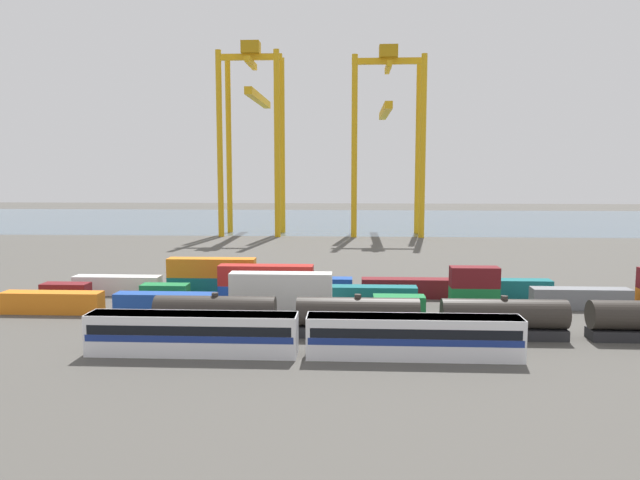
% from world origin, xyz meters
% --- Properties ---
extents(ground_plane, '(420.00, 420.00, 0.00)m').
position_xyz_m(ground_plane, '(0.00, 40.00, 0.00)').
color(ground_plane, '#4C4944').
extents(harbour_water, '(400.00, 110.00, 0.01)m').
position_xyz_m(harbour_water, '(0.00, 137.66, 0.00)').
color(harbour_water, '#475B6B').
rests_on(harbour_water, ground_plane).
extents(passenger_train, '(40.35, 3.14, 3.90)m').
position_xyz_m(passenger_train, '(-2.85, -21.80, 2.14)').
color(passenger_train, silver).
rests_on(passenger_train, ground_plane).
extents(freight_tank_row, '(57.65, 2.99, 4.45)m').
position_xyz_m(freight_tank_row, '(9.88, -14.71, 2.12)').
color(freight_tank_row, '#232326').
rests_on(freight_tank_row, ground_plane).
extents(shipping_container_0, '(12.10, 2.44, 2.60)m').
position_xyz_m(shipping_container_0, '(-34.54, -6.22, 1.30)').
color(shipping_container_0, orange).
rests_on(shipping_container_0, ground_plane).
extents(shipping_container_1, '(12.10, 2.44, 2.60)m').
position_xyz_m(shipping_container_1, '(-20.59, -6.22, 1.30)').
color(shipping_container_1, '#1C4299').
rests_on(shipping_container_1, ground_plane).
extents(shipping_container_2, '(12.10, 2.44, 2.60)m').
position_xyz_m(shipping_container_2, '(-6.64, -6.22, 1.30)').
color(shipping_container_2, silver).
rests_on(shipping_container_2, ground_plane).
extents(shipping_container_3, '(12.10, 2.44, 2.60)m').
position_xyz_m(shipping_container_3, '(-6.64, -6.22, 3.90)').
color(shipping_container_3, silver).
rests_on(shipping_container_3, shipping_container_2).
extents(shipping_container_4, '(6.04, 2.44, 2.60)m').
position_xyz_m(shipping_container_4, '(7.32, -6.22, 1.30)').
color(shipping_container_4, '#197538').
rests_on(shipping_container_4, ground_plane).
extents(shipping_container_5, '(6.04, 2.44, 2.60)m').
position_xyz_m(shipping_container_5, '(-35.63, -0.47, 1.30)').
color(shipping_container_5, maroon).
rests_on(shipping_container_5, ground_plane).
extents(shipping_container_6, '(6.04, 2.44, 2.60)m').
position_xyz_m(shipping_container_6, '(-22.43, -0.47, 1.30)').
color(shipping_container_6, '#197538').
rests_on(shipping_container_6, ground_plane).
extents(shipping_container_7, '(12.10, 2.44, 2.60)m').
position_xyz_m(shipping_container_7, '(-9.23, -0.47, 1.30)').
color(shipping_container_7, '#1C4299').
rests_on(shipping_container_7, ground_plane).
extents(shipping_container_8, '(12.10, 2.44, 2.60)m').
position_xyz_m(shipping_container_8, '(-9.23, -0.47, 3.90)').
color(shipping_container_8, '#AD211C').
rests_on(shipping_container_8, shipping_container_7).
extents(shipping_container_9, '(12.10, 2.44, 2.60)m').
position_xyz_m(shipping_container_9, '(3.97, -0.47, 1.30)').
color(shipping_container_9, '#146066').
rests_on(shipping_container_9, ground_plane).
extents(shipping_container_10, '(6.04, 2.44, 2.60)m').
position_xyz_m(shipping_container_10, '(17.18, -0.47, 1.30)').
color(shipping_container_10, '#197538').
rests_on(shipping_container_10, ground_plane).
extents(shipping_container_11, '(6.04, 2.44, 2.60)m').
position_xyz_m(shipping_container_11, '(17.18, -0.47, 3.90)').
color(shipping_container_11, maroon).
rests_on(shipping_container_11, shipping_container_10).
extents(shipping_container_12, '(12.10, 2.44, 2.60)m').
position_xyz_m(shipping_container_12, '(30.38, -0.47, 1.30)').
color(shipping_container_12, slate).
rests_on(shipping_container_12, ground_plane).
extents(shipping_container_15, '(12.10, 2.44, 2.60)m').
position_xyz_m(shipping_container_15, '(-30.99, 5.27, 1.30)').
color(shipping_container_15, silver).
rests_on(shipping_container_15, ground_plane).
extents(shipping_container_16, '(12.10, 2.44, 2.60)m').
position_xyz_m(shipping_container_16, '(-17.60, 5.27, 1.30)').
color(shipping_container_16, '#146066').
rests_on(shipping_container_16, ground_plane).
extents(shipping_container_17, '(12.10, 2.44, 2.60)m').
position_xyz_m(shipping_container_17, '(-17.60, 5.27, 3.90)').
color(shipping_container_17, orange).
rests_on(shipping_container_17, shipping_container_16).
extents(shipping_container_18, '(12.10, 2.44, 2.60)m').
position_xyz_m(shipping_container_18, '(-4.22, 5.27, 1.30)').
color(shipping_container_18, '#1C4299').
rests_on(shipping_container_18, ground_plane).
extents(shipping_container_19, '(12.10, 2.44, 2.60)m').
position_xyz_m(shipping_container_19, '(9.16, 5.27, 1.30)').
color(shipping_container_19, maroon).
rests_on(shipping_container_19, ground_plane).
extents(shipping_container_20, '(12.10, 2.44, 2.60)m').
position_xyz_m(shipping_container_20, '(22.55, 5.27, 1.30)').
color(shipping_container_20, '#146066').
rests_on(shipping_container_20, ground_plane).
extents(gantry_crane_west, '(16.56, 37.30, 51.20)m').
position_xyz_m(gantry_crane_west, '(-25.20, 89.29, 31.00)').
color(gantry_crane_west, gold).
rests_on(gantry_crane_west, ground_plane).
extents(gantry_crane_central, '(19.11, 35.27, 49.80)m').
position_xyz_m(gantry_crane_central, '(11.01, 89.04, 29.69)').
color(gantry_crane_central, gold).
rests_on(gantry_crane_central, ground_plane).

